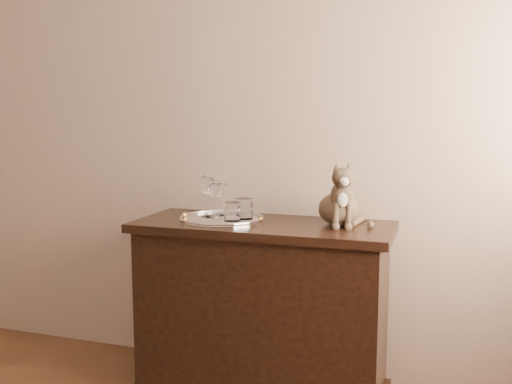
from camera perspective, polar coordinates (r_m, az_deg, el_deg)
wall_back at (r=3.13m, az=-8.17°, el=7.65°), size 4.00×0.10×2.70m
sideboard at (r=2.77m, az=0.66°, el=-11.76°), size 1.20×0.50×0.85m
tray at (r=2.72m, az=-3.44°, el=-2.77°), size 0.40×0.40×0.01m
wine_glass_a at (r=2.78m, az=-4.88°, el=-0.33°), size 0.08×0.08×0.21m
wine_glass_b at (r=2.81m, az=-3.49°, el=-0.61°), size 0.06×0.06×0.17m
wine_glass_d at (r=2.76m, az=-4.20°, el=-0.68°), size 0.07×0.07×0.18m
tumbler_a at (r=2.66m, az=-2.39°, el=-1.97°), size 0.08×0.08×0.09m
tumbler_c at (r=2.71m, az=-1.24°, el=-1.68°), size 0.09×0.09×0.10m
cat at (r=2.61m, az=8.34°, el=-0.10°), size 0.36×0.35×0.29m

